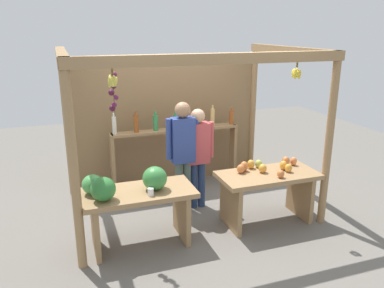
# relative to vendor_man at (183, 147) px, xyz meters

# --- Properties ---
(ground_plane) EXTENTS (12.00, 12.00, 0.00)m
(ground_plane) POSITION_rel_vendor_man_xyz_m (0.09, 0.09, -0.96)
(ground_plane) COLOR slate
(ground_plane) RESTS_ON ground
(market_stall) EXTENTS (3.29, 2.20, 2.30)m
(market_stall) POSITION_rel_vendor_man_xyz_m (0.09, 0.57, 0.39)
(market_stall) COLOR #99754C
(market_stall) RESTS_ON ground
(fruit_counter_left) EXTENTS (1.35, 0.65, 0.99)m
(fruit_counter_left) POSITION_rel_vendor_man_xyz_m (-0.85, -0.71, -0.32)
(fruit_counter_left) COLOR #99754C
(fruit_counter_left) RESTS_ON ground
(fruit_counter_right) EXTENTS (1.33, 0.64, 0.85)m
(fruit_counter_right) POSITION_rel_vendor_man_xyz_m (0.97, -0.68, -0.42)
(fruit_counter_right) COLOR #99754C
(fruit_counter_right) RESTS_ON ground
(bottle_shelf_unit) EXTENTS (2.11, 0.22, 1.34)m
(bottle_shelf_unit) POSITION_rel_vendor_man_xyz_m (0.16, 0.87, -0.15)
(bottle_shelf_unit) COLOR #99754C
(bottle_shelf_unit) RESTS_ON ground
(vendor_man) EXTENTS (0.48, 0.22, 1.60)m
(vendor_man) POSITION_rel_vendor_man_xyz_m (0.00, 0.00, 0.00)
(vendor_man) COLOR #4C5F57
(vendor_man) RESTS_ON ground
(vendor_woman) EXTENTS (0.48, 0.20, 1.48)m
(vendor_woman) POSITION_rel_vendor_man_xyz_m (0.24, 0.04, -0.08)
(vendor_woman) COLOR navy
(vendor_woman) RESTS_ON ground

